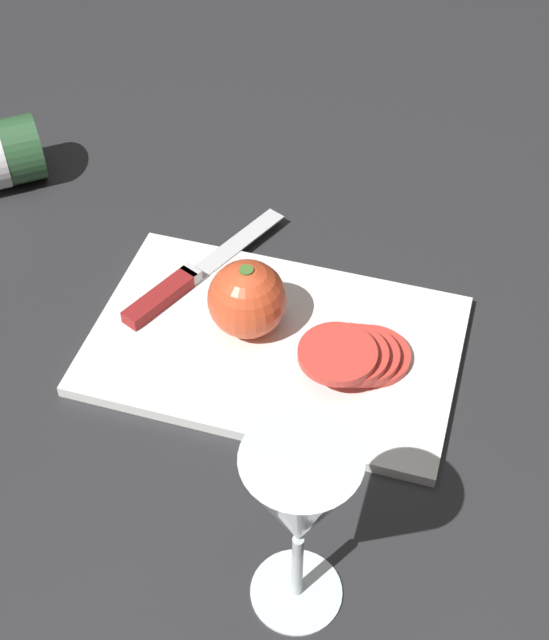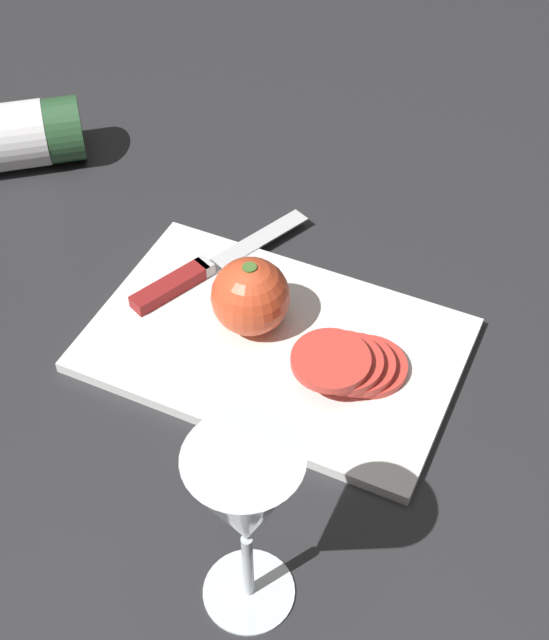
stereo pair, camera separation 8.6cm
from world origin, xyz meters
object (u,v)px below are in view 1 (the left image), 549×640
(whole_tomato, at_px, (247,299))
(wine_glass, at_px, (299,507))
(tomato_slice_stack_near, at_px, (355,355))
(knife, at_px, (177,286))

(whole_tomato, bearing_deg, wine_glass, 115.46)
(wine_glass, relative_size, tomato_slice_stack_near, 1.79)
(wine_glass, relative_size, whole_tomato, 2.35)
(whole_tomato, height_order, knife, whole_tomato)
(knife, relative_size, tomato_slice_stack_near, 2.12)
(tomato_slice_stack_near, bearing_deg, wine_glass, 91.87)
(knife, xyz_separation_m, tomato_slice_stack_near, (-0.20, 0.05, 0.01))
(whole_tomato, bearing_deg, tomato_slice_stack_near, 169.89)
(tomato_slice_stack_near, bearing_deg, whole_tomato, -10.11)
(wine_glass, bearing_deg, whole_tomato, -64.54)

